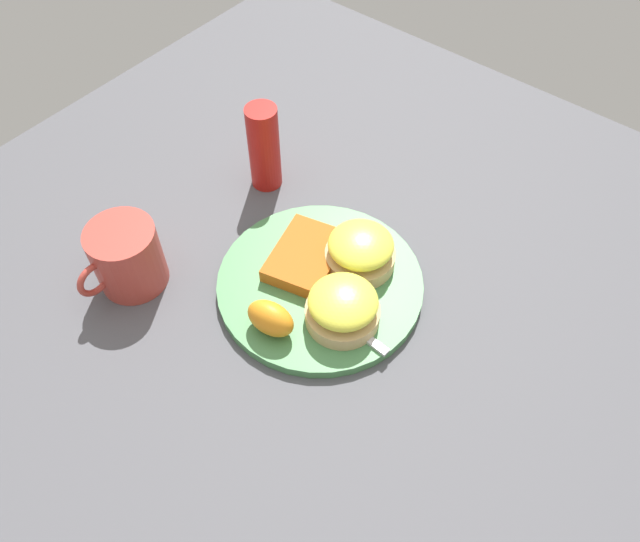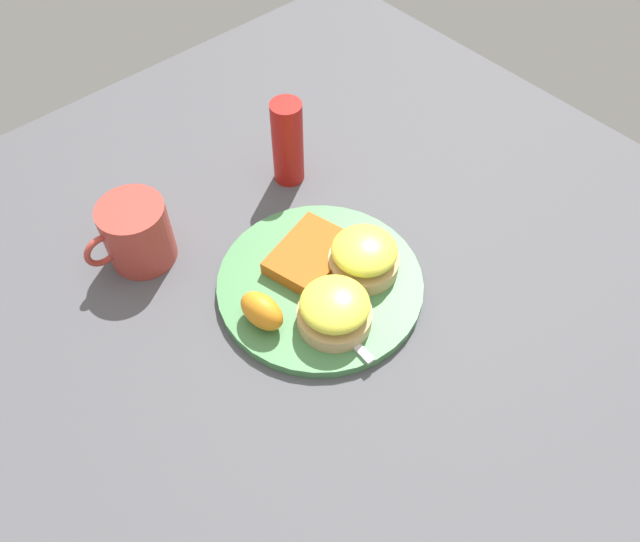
{
  "view_description": "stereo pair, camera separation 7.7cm",
  "coord_description": "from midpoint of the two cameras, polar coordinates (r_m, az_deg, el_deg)",
  "views": [
    {
      "loc": [
        0.36,
        0.29,
        0.64
      ],
      "look_at": [
        0.0,
        0.0,
        0.03
      ],
      "focal_mm": 35.0,
      "sensor_mm": 36.0,
      "label": 1
    },
    {
      "loc": [
        0.31,
        0.35,
        0.64
      ],
      "look_at": [
        0.0,
        0.0,
        0.03
      ],
      "focal_mm": 35.0,
      "sensor_mm": 36.0,
      "label": 2
    }
  ],
  "objects": [
    {
      "name": "orange_wedge",
      "position": [
        0.73,
        -7.38,
        -4.66
      ],
      "size": [
        0.04,
        0.06,
        0.04
      ],
      "primitive_type": "ellipsoid",
      "rotation": [
        0.0,
        0.0,
        4.85
      ],
      "color": "orange",
      "rests_on": "plate"
    },
    {
      "name": "fork",
      "position": [
        0.76,
        -3.14,
        -2.96
      ],
      "size": [
        0.03,
        0.19,
        0.0
      ],
      "color": "silver",
      "rests_on": "plate"
    },
    {
      "name": "plate",
      "position": [
        0.79,
        -2.78,
        -1.38
      ],
      "size": [
        0.26,
        0.26,
        0.01
      ],
      "primitive_type": "cylinder",
      "color": "#47844C",
      "rests_on": "ground_plane"
    },
    {
      "name": "ground_plane",
      "position": [
        0.79,
        -2.76,
        -1.67
      ],
      "size": [
        1.1,
        1.1,
        0.0
      ],
      "primitive_type": "plane",
      "color": "#4C4C51"
    },
    {
      "name": "sandwich_benedict_right",
      "position": [
        0.78,
        0.92,
        1.72
      ],
      "size": [
        0.09,
        0.09,
        0.05
      ],
      "color": "tan",
      "rests_on": "plate"
    },
    {
      "name": "sandwich_benedict_left",
      "position": [
        0.73,
        -0.9,
        -3.51
      ],
      "size": [
        0.09,
        0.09,
        0.05
      ],
      "color": "tan",
      "rests_on": "plate"
    },
    {
      "name": "condiment_bottle",
      "position": [
        0.88,
        -7.67,
        10.99
      ],
      "size": [
        0.04,
        0.04,
        0.13
      ],
      "primitive_type": "cylinder",
      "color": "#B21914",
      "rests_on": "ground_plane"
    },
    {
      "name": "hashbrown_patty",
      "position": [
        0.79,
        -4.05,
        1.18
      ],
      "size": [
        0.12,
        0.1,
        0.02
      ],
      "primitive_type": "cube",
      "rotation": [
        0.0,
        0.0,
        0.26
      ],
      "color": "#B55A1B",
      "rests_on": "plate"
    },
    {
      "name": "cup",
      "position": [
        0.81,
        -19.88,
        1.01
      ],
      "size": [
        0.12,
        0.09,
        0.09
      ],
      "color": "#B23D33",
      "rests_on": "ground_plane"
    }
  ]
}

